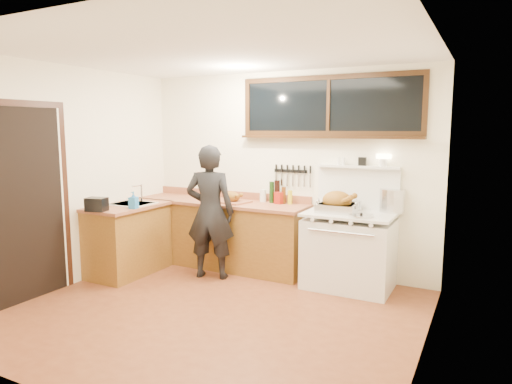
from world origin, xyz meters
The scene contains 20 objects.
ground_plane centered at (0.00, 0.00, -0.01)m, with size 4.00×3.50×0.02m, color brown.
room_shell centered at (0.00, 0.00, 1.65)m, with size 4.10×3.60×2.65m.
counter_back centered at (-0.80, 1.45, 0.45)m, with size 2.44×0.64×1.00m.
counter_left centered at (-1.70, 0.62, 0.45)m, with size 0.64×1.09×0.90m.
sink_unit centered at (-1.68, 0.70, 0.85)m, with size 0.50×0.45×0.37m.
vintage_stove centered at (1.00, 1.41, 0.47)m, with size 1.02×0.74×1.57m.
back_window centered at (0.60, 1.72, 2.06)m, with size 2.32×0.13×0.77m.
left_doorway centered at (-1.99, -0.55, 1.09)m, with size 0.02×1.04×2.17m.
knife_strip centered at (0.12, 1.73, 1.31)m, with size 0.52×0.03×0.28m.
man centered at (-0.65, 0.97, 0.84)m, with size 0.70×0.56×1.68m.
soap_bottle centered at (-1.43, 0.45, 1.00)m, with size 0.11×0.11×0.21m.
toaster centered at (-1.70, 0.12, 0.98)m, with size 0.27×0.22×0.16m.
cutting_board centered at (-0.60, 1.41, 0.96)m, with size 0.51×0.42×0.15m.
roast_turkey centered at (0.86, 1.36, 1.00)m, with size 0.49×0.35×0.25m.
stockpot centered at (1.42, 1.69, 1.04)m, with size 0.35×0.35×0.27m.
saucepan centered at (1.00, 1.59, 0.96)m, with size 0.16×0.28×0.11m.
pot_lid centered at (1.18, 1.21, 0.91)m, with size 0.35×0.35×0.04m.
coffee_tin centered at (0.00, 1.59, 0.98)m, with size 0.12×0.11×0.15m.
pitcher centered at (-0.26, 1.64, 0.98)m, with size 0.10×0.10×0.16m.
bottle_cluster centered at (-0.02, 1.63, 1.03)m, with size 0.32×0.07×0.30m.
Camera 1 is at (2.42, -3.74, 1.88)m, focal length 32.00 mm.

